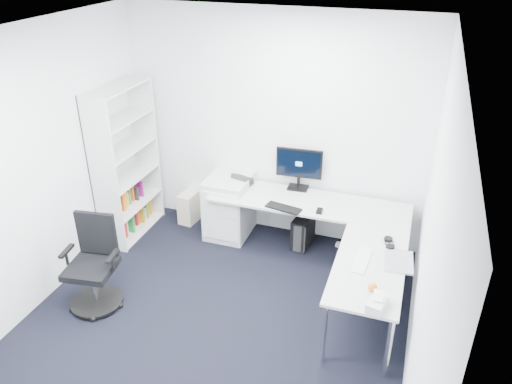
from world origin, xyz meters
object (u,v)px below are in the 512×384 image
(bookshelf, at_px, (126,163))
(monitor, at_px, (299,169))
(task_chair, at_px, (90,266))
(l_desk, at_px, (300,241))
(laptop, at_px, (401,250))

(bookshelf, distance_m, monitor, 2.05)
(bookshelf, height_order, task_chair, bookshelf)
(l_desk, distance_m, task_chair, 2.22)
(task_chair, distance_m, monitor, 2.53)
(monitor, height_order, laptop, monitor)
(l_desk, relative_size, task_chair, 2.36)
(task_chair, bearing_deg, l_desk, 28.42)
(monitor, bearing_deg, laptop, -45.94)
(bookshelf, bearing_deg, monitor, 15.32)
(bookshelf, bearing_deg, l_desk, -1.32)
(laptop, bearing_deg, monitor, 133.08)
(task_chair, relative_size, monitor, 1.77)
(bookshelf, relative_size, monitor, 3.46)
(bookshelf, relative_size, task_chair, 1.95)
(bookshelf, height_order, monitor, bookshelf)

